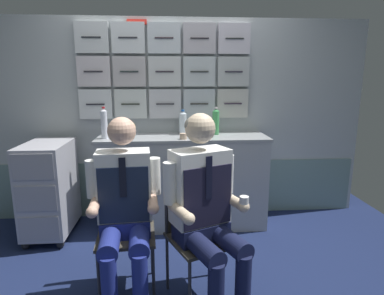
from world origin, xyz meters
TOP-DOWN VIEW (x-y plane):
  - ground at (0.00, 0.00)m, footprint 4.80×4.80m
  - galley_bulkhead at (-0.01, 1.37)m, footprint 4.20×0.14m
  - galley_counter at (0.09, 1.09)m, footprint 1.72×0.53m
  - service_trolley at (-1.22, 0.92)m, footprint 0.40×0.65m
  - folding_chair_left at (-0.37, 0.08)m, footprint 0.43×0.43m
  - crew_member_left at (-0.36, -0.07)m, footprint 0.50×0.64m
  - folding_chair_center at (0.12, -0.02)m, footprint 0.53×0.53m
  - crew_member_center at (0.18, -0.17)m, footprint 0.59×0.72m
  - water_bottle_short at (0.09, 1.19)m, footprint 0.08×0.08m
  - water_bottle_clear at (-0.68, 1.00)m, footprint 0.06×0.06m
  - sparkling_bottle_green at (0.43, 1.16)m, footprint 0.07×0.07m
  - paper_cup_tan at (-0.52, 1.10)m, footprint 0.06×0.06m
  - paper_cup_blue at (-0.59, 1.22)m, footprint 0.06×0.06m
  - espresso_cup_small at (0.29, 1.11)m, footprint 0.06×0.06m
  - coffee_cup_white at (0.08, 0.92)m, footprint 0.07×0.07m

SIDE VIEW (x-z plane):
  - ground at x=0.00m, z-range -0.04..0.00m
  - galley_counter at x=0.09m, z-range 0.00..0.96m
  - service_trolley at x=-1.22m, z-range 0.03..0.96m
  - folding_chair_left at x=-0.37m, z-range 0.10..0.95m
  - folding_chair_center at x=0.12m, z-range 0.10..0.95m
  - crew_member_left at x=-0.36m, z-range 0.07..1.35m
  - crew_member_center at x=0.18m, z-range 0.07..1.39m
  - coffee_cup_white at x=0.08m, z-range 0.96..1.01m
  - espresso_cup_small at x=0.29m, z-range 0.96..1.03m
  - paper_cup_tan at x=-0.52m, z-range 0.96..1.03m
  - paper_cup_blue at x=-0.59m, z-range 0.96..1.04m
  - water_bottle_short at x=0.09m, z-range 0.95..1.21m
  - sparkling_bottle_green at x=0.43m, z-range 0.95..1.23m
  - water_bottle_clear at x=-0.68m, z-range 0.95..1.26m
  - galley_bulkhead at x=-0.01m, z-range 0.04..2.19m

